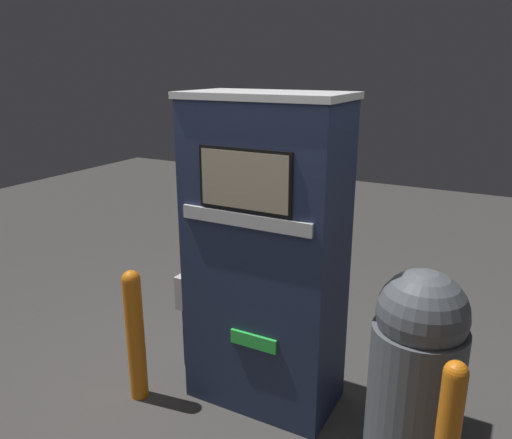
% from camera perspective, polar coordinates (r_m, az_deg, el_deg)
% --- Properties ---
extents(ground_plane, '(14.00, 14.00, 0.00)m').
position_cam_1_polar(ground_plane, '(3.43, -1.10, -21.59)').
color(ground_plane, '#423F3D').
extents(gas_pump, '(1.04, 0.55, 2.01)m').
position_cam_1_polar(gas_pump, '(3.12, 1.06, -4.28)').
color(gas_pump, '#232D4C').
rests_on(gas_pump, ground_plane).
extents(safety_bollard, '(0.12, 0.12, 0.92)m').
position_cam_1_polar(safety_bollard, '(3.42, -13.65, -12.44)').
color(safety_bollard, orange).
rests_on(safety_bollard, ground_plane).
extents(trash_bin, '(0.49, 0.49, 1.17)m').
position_cam_1_polar(trash_bin, '(2.88, 17.82, -16.24)').
color(trash_bin, '#51565B').
rests_on(trash_bin, ground_plane).
extents(squeegee_bucket, '(0.24, 0.24, 0.65)m').
position_cam_1_polar(squeegee_bucket, '(3.91, -6.52, -13.66)').
color(squeegee_bucket, '#1E478C').
rests_on(squeegee_bucket, ground_plane).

